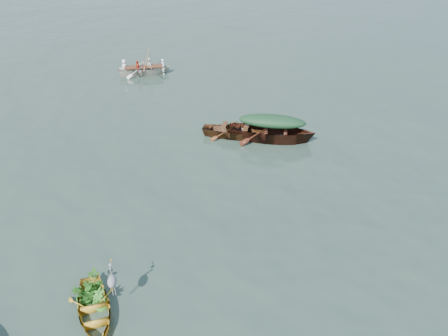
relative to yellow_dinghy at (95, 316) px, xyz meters
The scene contains 11 objects.
ground 4.61m from the yellow_dinghy, 44.17° to the left, with size 140.00×140.00×0.00m, color #2E4036.
yellow_dinghy is the anchor object (origin of this frame).
green_tarp_boat 10.51m from the yellow_dinghy, 53.77° to the left, with size 1.58×5.07×1.23m, color #431A0F.
open_wooden_boat 10.09m from the yellow_dinghy, 62.08° to the left, with size 1.22×3.92×0.88m, color brown.
rowed_boat 17.13m from the yellow_dinghy, 88.11° to the left, with size 1.25×4.16×0.98m, color white.
green_tarp_cover 10.54m from the yellow_dinghy, 53.77° to the left, with size 0.87×2.79×0.52m, color #143119.
thwart_benches 10.11m from the yellow_dinghy, 62.08° to the left, with size 0.73×1.96×0.04m, color #41220F, non-canonical shape.
heron 0.99m from the yellow_dinghy, 18.91° to the left, with size 0.28×0.40×0.92m, color gray, non-canonical shape.
dinghy_weeds 0.86m from the yellow_dinghy, 100.94° to the left, with size 0.70×0.90×0.60m, color #26641A.
rowers 17.15m from the yellow_dinghy, 88.11° to the left, with size 1.12×2.91×0.76m, color white.
oars 17.14m from the yellow_dinghy, 88.11° to the left, with size 2.60×0.60×0.06m, color #9D5E3B, non-canonical shape.
Camera 1 is at (-0.96, -10.74, 8.84)m, focal length 35.00 mm.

